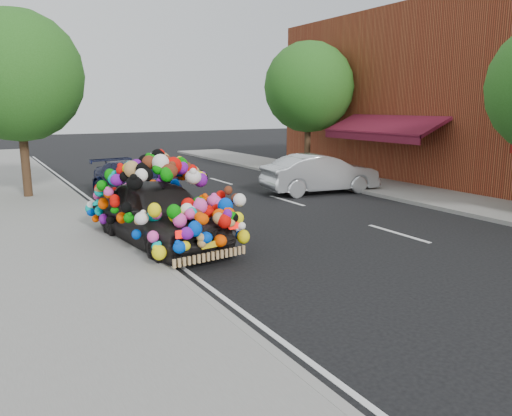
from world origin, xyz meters
The scene contains 10 objects.
ground centered at (0.00, 0.00, 0.00)m, with size 100.00×100.00×0.00m, color black.
sidewalk centered at (-4.30, 0.00, 0.06)m, with size 4.00×60.00×0.12m, color gray.
kerb centered at (-2.35, 0.00, 0.07)m, with size 0.15×60.00×0.13m, color gray.
footpath_far centered at (8.20, 3.00, 0.06)m, with size 3.00×40.00×0.12m, color gray.
lane_markings centered at (3.60, 0.00, 0.01)m, with size 6.00×50.00×0.01m, color silver, non-canonical shape.
tree_near_sidewalk centered at (-3.80, 9.50, 4.02)m, with size 4.20×4.20×6.13m.
tree_far_b centered at (8.00, 10.00, 3.89)m, with size 4.00×4.00×5.90m.
plush_art_car centered at (-1.80, 2.00, 1.07)m, with size 2.55×4.66×2.10m.
navy_sedan centered at (-0.69, 7.68, 0.63)m, with size 1.77×4.35×1.26m, color black.
silver_hatchback centered at (5.51, 5.71, 0.70)m, with size 1.47×4.22×1.39m, color #B8BBC0.
Camera 1 is at (-5.37, -8.58, 3.10)m, focal length 35.00 mm.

